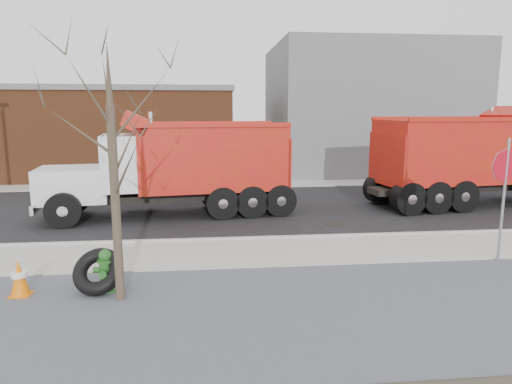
{
  "coord_description": "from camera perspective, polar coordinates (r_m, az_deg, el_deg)",
  "views": [
    {
      "loc": [
        -1.32,
        -11.78,
        3.88
      ],
      "look_at": [
        0.12,
        2.08,
        1.4
      ],
      "focal_mm": 32.0,
      "sensor_mm": 36.0,
      "label": 1
    }
  ],
  "objects": [
    {
      "name": "building_brick",
      "position": [
        30.09,
        -22.86,
        6.98
      ],
      "size": [
        20.2,
        8.2,
        5.3
      ],
      "color": "brown",
      "rests_on": "ground"
    },
    {
      "name": "bare_tree",
      "position": [
        9.39,
        -17.55,
        6.05
      ],
      "size": [
        3.2,
        3.2,
        5.2
      ],
      "color": "#382D23",
      "rests_on": "ground"
    },
    {
      "name": "gravel_verge",
      "position": [
        9.24,
        2.95,
        -14.67
      ],
      "size": [
        60.0,
        5.0,
        0.03
      ],
      "primitive_type": "cube",
      "color": "slate",
      "rests_on": "ground"
    },
    {
      "name": "traffic_cone_near",
      "position": [
        10.99,
        -27.46,
        -9.58
      ],
      "size": [
        0.41,
        0.41,
        0.79
      ],
      "color": "orange",
      "rests_on": "ground"
    },
    {
      "name": "road",
      "position": [
        18.54,
        -1.71,
        -1.96
      ],
      "size": [
        60.0,
        9.4,
        0.02
      ],
      "primitive_type": "cube",
      "color": "black",
      "rests_on": "ground"
    },
    {
      "name": "truck_tire",
      "position": [
        10.52,
        -19.14,
        -9.37
      ],
      "size": [
        1.22,
        1.1,
        1.01
      ],
      "color": "black",
      "rests_on": "ground"
    },
    {
      "name": "dump_truck_red_a",
      "position": [
        21.02,
        26.11,
        4.06
      ],
      "size": [
        10.23,
        3.93,
        4.03
      ],
      "rotation": [
        0.0,
        0.0,
        0.13
      ],
      "color": "black",
      "rests_on": "ground"
    },
    {
      "name": "far_sidewalk",
      "position": [
        24.13,
        -2.71,
        0.9
      ],
      "size": [
        60.0,
        2.0,
        0.06
      ],
      "primitive_type": "cube",
      "color": "#9E9B93",
      "rests_on": "ground"
    },
    {
      "name": "dump_truck_red_b",
      "position": [
        17.2,
        -9.57,
        3.51
      ],
      "size": [
        9.27,
        3.68,
        3.83
      ],
      "rotation": [
        0.0,
        0.0,
        3.27
      ],
      "color": "black",
      "rests_on": "ground"
    },
    {
      "name": "stop_sign",
      "position": [
        13.14,
        28.72,
        1.32
      ],
      "size": [
        0.87,
        0.15,
        3.22
      ],
      "rotation": [
        0.0,
        0.0,
        -0.25
      ],
      "color": "gray",
      "rests_on": "ground"
    },
    {
      "name": "fire_hydrant",
      "position": [
        10.56,
        -18.25,
        -9.48
      ],
      "size": [
        0.53,
        0.52,
        0.95
      ],
      "rotation": [
        0.0,
        0.0,
        -0.06
      ],
      "color": "#285F24",
      "rests_on": "ground"
    },
    {
      "name": "building_grey",
      "position": [
        31.52,
        13.4,
        10.05
      ],
      "size": [
        12.0,
        10.0,
        8.0
      ],
      "color": "slate",
      "rests_on": "ground"
    },
    {
      "name": "sidewalk",
      "position": [
        12.71,
        0.33,
        -7.55
      ],
      "size": [
        60.0,
        2.5,
        0.06
      ],
      "primitive_type": "cube",
      "color": "#9E9B93",
      "rests_on": "ground"
    },
    {
      "name": "curb",
      "position": [
        13.94,
        -0.26,
        -5.84
      ],
      "size": [
        60.0,
        0.15,
        0.11
      ],
      "primitive_type": "cube",
      "color": "#9E9B93",
      "rests_on": "ground"
    },
    {
      "name": "ground",
      "position": [
        12.48,
        0.46,
        -8.03
      ],
      "size": [
        120.0,
        120.0,
        0.0
      ],
      "primitive_type": "plane",
      "color": "#383328",
      "rests_on": "ground"
    }
  ]
}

